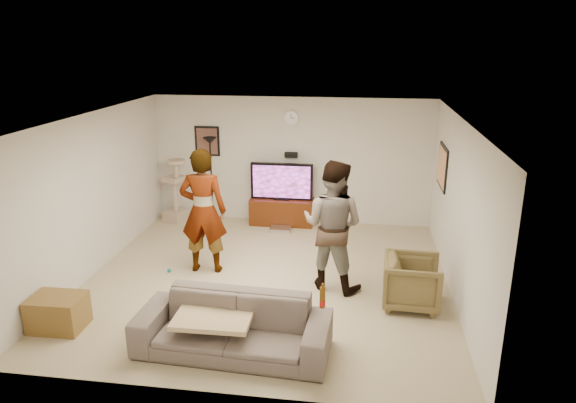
# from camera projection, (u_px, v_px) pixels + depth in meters

# --- Properties ---
(floor) EXTENTS (5.50, 5.50, 0.02)m
(floor) POSITION_uv_depth(u_px,v_px,m) (267.00, 279.00, 8.09)
(floor) COLOR tan
(floor) RESTS_ON ground
(ceiling) EXTENTS (5.50, 5.50, 0.02)m
(ceiling) POSITION_uv_depth(u_px,v_px,m) (265.00, 117.00, 7.33)
(ceiling) COLOR white
(ceiling) RESTS_ON wall_back
(wall_back) EXTENTS (5.50, 0.04, 2.50)m
(wall_back) POSITION_uv_depth(u_px,v_px,m) (291.00, 161.00, 10.31)
(wall_back) COLOR silver
(wall_back) RESTS_ON floor
(wall_front) EXTENTS (5.50, 0.04, 2.50)m
(wall_front) POSITION_uv_depth(u_px,v_px,m) (215.00, 286.00, 5.12)
(wall_front) COLOR silver
(wall_front) RESTS_ON floor
(wall_left) EXTENTS (0.04, 5.50, 2.50)m
(wall_left) POSITION_uv_depth(u_px,v_px,m) (92.00, 195.00, 8.09)
(wall_left) COLOR silver
(wall_left) RESTS_ON floor
(wall_right) EXTENTS (0.04, 5.50, 2.50)m
(wall_right) POSITION_uv_depth(u_px,v_px,m) (458.00, 211.00, 7.34)
(wall_right) COLOR silver
(wall_right) RESTS_ON floor
(wall_clock) EXTENTS (0.26, 0.04, 0.26)m
(wall_clock) POSITION_uv_depth(u_px,v_px,m) (291.00, 118.00, 10.02)
(wall_clock) COLOR white
(wall_clock) RESTS_ON wall_back
(wall_speaker) EXTENTS (0.25, 0.10, 0.10)m
(wall_speaker) POSITION_uv_depth(u_px,v_px,m) (291.00, 155.00, 10.21)
(wall_speaker) COLOR black
(wall_speaker) RESTS_ON wall_back
(picture_back) EXTENTS (0.42, 0.03, 0.52)m
(picture_back) POSITION_uv_depth(u_px,v_px,m) (207.00, 141.00, 10.42)
(picture_back) COLOR brown
(picture_back) RESTS_ON wall_back
(picture_right) EXTENTS (0.03, 0.78, 0.62)m
(picture_right) POSITION_uv_depth(u_px,v_px,m) (442.00, 167.00, 8.78)
(picture_right) COLOR #E99968
(picture_right) RESTS_ON wall_right
(tv_stand) EXTENTS (1.26, 0.45, 0.52)m
(tv_stand) POSITION_uv_depth(u_px,v_px,m) (282.00, 212.00, 10.40)
(tv_stand) COLOR #421C08
(tv_stand) RESTS_ON floor
(console_box) EXTENTS (0.40, 0.30, 0.07)m
(console_box) POSITION_uv_depth(u_px,v_px,m) (280.00, 229.00, 10.09)
(console_box) COLOR silver
(console_box) RESTS_ON floor
(tv) EXTENTS (1.23, 0.08, 0.73)m
(tv) POSITION_uv_depth(u_px,v_px,m) (282.00, 181.00, 10.21)
(tv) COLOR black
(tv) RESTS_ON tv_stand
(tv_screen) EXTENTS (1.13, 0.01, 0.64)m
(tv_screen) POSITION_uv_depth(u_px,v_px,m) (281.00, 182.00, 10.17)
(tv_screen) COLOR #C146DD
(tv_screen) RESTS_ON tv
(floor_lamp) EXTENTS (0.32, 0.32, 1.71)m
(floor_lamp) POSITION_uv_depth(u_px,v_px,m) (212.00, 180.00, 10.44)
(floor_lamp) COLOR black
(floor_lamp) RESTS_ON floor
(cat_tree) EXTENTS (0.54, 0.54, 1.29)m
(cat_tree) POSITION_uv_depth(u_px,v_px,m) (175.00, 190.00, 10.50)
(cat_tree) COLOR tan
(cat_tree) RESTS_ON floor
(person_left) EXTENTS (0.76, 0.53, 2.00)m
(person_left) POSITION_uv_depth(u_px,v_px,m) (203.00, 211.00, 8.11)
(person_left) COLOR #A5A6BC
(person_left) RESTS_ON floor
(person_right) EXTENTS (1.14, 1.01, 1.94)m
(person_right) POSITION_uv_depth(u_px,v_px,m) (333.00, 225.00, 7.57)
(person_right) COLOR #2A4C7C
(person_right) RESTS_ON floor
(sofa) EXTENTS (2.33, 1.01, 0.67)m
(sofa) POSITION_uv_depth(u_px,v_px,m) (233.00, 326.00, 6.14)
(sofa) COLOR #5F544E
(sofa) RESTS_ON floor
(throw_blanket) EXTENTS (0.91, 0.71, 0.06)m
(throw_blanket) POSITION_uv_depth(u_px,v_px,m) (214.00, 316.00, 6.13)
(throw_blanket) COLOR #D8BB89
(throw_blanket) RESTS_ON sofa
(beer_bottle) EXTENTS (0.06, 0.06, 0.25)m
(beer_bottle) POSITION_uv_depth(u_px,v_px,m) (323.00, 297.00, 5.86)
(beer_bottle) COLOR #5F3709
(beer_bottle) RESTS_ON sofa
(armchair) EXTENTS (0.81, 0.79, 0.71)m
(armchair) POSITION_uv_depth(u_px,v_px,m) (412.00, 282.00, 7.20)
(armchair) COLOR brown
(armchair) RESTS_ON floor
(side_table) EXTENTS (0.67, 0.51, 0.44)m
(side_table) POSITION_uv_depth(u_px,v_px,m) (58.00, 312.00, 6.67)
(side_table) COLOR brown
(side_table) RESTS_ON floor
(toy_ball) EXTENTS (0.06, 0.06, 0.06)m
(toy_ball) POSITION_uv_depth(u_px,v_px,m) (169.00, 270.00, 8.32)
(toy_ball) COLOR teal
(toy_ball) RESTS_ON floor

